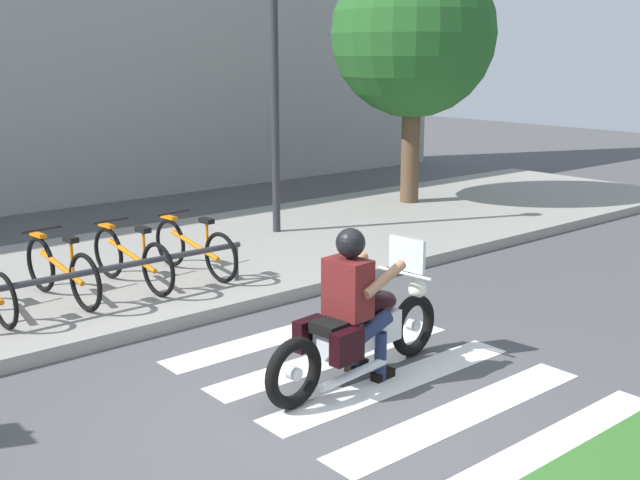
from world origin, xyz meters
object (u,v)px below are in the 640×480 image
object	(u,v)px
bicycle_2	(132,259)
bicycle_3	(194,248)
tree_near_rack	(413,35)
motorcycle	(360,332)
street_lamp	(275,62)
bike_rack	(119,270)
rider	(354,295)
bicycle_1	(62,271)

from	to	relation	value
bicycle_2	bicycle_3	bearing A→B (deg)	0.01
bicycle_2	tree_near_rack	size ratio (longest dim) A/B	0.37
motorcycle	street_lamp	world-z (taller)	street_lamp
bicycle_3	bike_rack	xyz separation A→B (m)	(-1.29, -0.55, 0.06)
bicycle_3	bicycle_2	bearing A→B (deg)	-179.99
rider	street_lamp	size ratio (longest dim) A/B	0.31
bicycle_1	bicycle_2	size ratio (longest dim) A/B	0.98
motorcycle	bicycle_3	distance (m)	3.51
bicycle_2	bike_rack	size ratio (longest dim) A/B	0.54
street_lamp	bicycle_1	bearing A→B (deg)	-162.05
motorcycle	bicycle_2	bearing A→B (deg)	97.63
bicycle_3	bike_rack	bearing A→B (deg)	-156.73
bicycle_3	street_lamp	xyz separation A→B (m)	(2.26, 1.29, 2.25)
bike_rack	tree_near_rack	xyz separation A→B (m)	(6.98, 2.24, 2.64)
bike_rack	tree_near_rack	world-z (taller)	tree_near_rack
rider	bicycle_2	xyz separation A→B (m)	(-0.39, 3.49, -0.31)
bicycle_1	street_lamp	bearing A→B (deg)	17.95
motorcycle	bicycle_3	xyz separation A→B (m)	(0.39, 3.48, 0.05)
bicycle_1	rider	bearing A→B (deg)	-70.30
bicycle_1	bike_rack	xyz separation A→B (m)	(0.43, -0.55, 0.05)
motorcycle	bicycle_3	bearing A→B (deg)	83.56
bicycle_1	tree_near_rack	xyz separation A→B (m)	(7.41, 1.69, 2.69)
rider	tree_near_rack	size ratio (longest dim) A/B	0.30
rider	bike_rack	world-z (taller)	rider
bicycle_2	motorcycle	bearing A→B (deg)	-82.37
bicycle_2	street_lamp	distance (m)	4.06
bicycle_1	bicycle_3	xyz separation A→B (m)	(1.72, 0.00, -0.01)
rider	bicycle_2	world-z (taller)	rider
bicycle_1	tree_near_rack	distance (m)	8.06
bicycle_2	street_lamp	world-z (taller)	street_lamp
bicycle_3	tree_near_rack	size ratio (longest dim) A/B	0.36
bike_rack	rider	bearing A→B (deg)	-74.42
motorcycle	street_lamp	size ratio (longest dim) A/B	0.49
bicycle_1	bike_rack	world-z (taller)	bicycle_1
motorcycle	bicycle_1	distance (m)	3.73
street_lamp	tree_near_rack	xyz separation A→B (m)	(3.43, 0.40, 0.45)
bicycle_1	bicycle_2	xyz separation A→B (m)	(0.86, 0.00, -0.01)
motorcycle	bicycle_2	xyz separation A→B (m)	(-0.47, 3.48, 0.05)
motorcycle	rider	world-z (taller)	rider
motorcycle	bicycle_1	xyz separation A→B (m)	(-1.33, 3.48, 0.06)
street_lamp	tree_near_rack	size ratio (longest dim) A/B	0.97
rider	bicycle_3	bearing A→B (deg)	82.30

